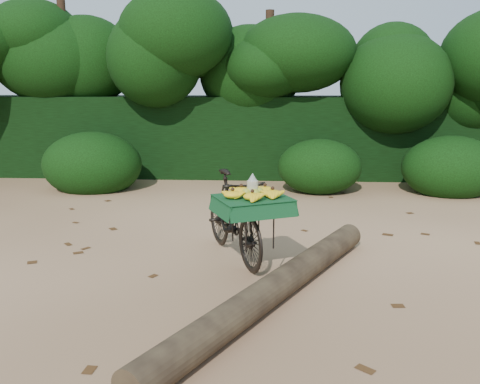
{
  "coord_description": "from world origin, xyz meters",
  "views": [
    {
      "loc": [
        0.53,
        -5.5,
        2.09
      ],
      "look_at": [
        0.19,
        0.28,
        0.85
      ],
      "focal_mm": 38.0,
      "sensor_mm": 36.0,
      "label": 1
    }
  ],
  "objects": [
    {
      "name": "tree_row",
      "position": [
        -0.65,
        5.5,
        2.0
      ],
      "size": [
        14.5,
        2.0,
        4.0
      ],
      "primitive_type": null,
      "color": "black",
      "rests_on": "ground"
    },
    {
      "name": "ground",
      "position": [
        0.0,
        0.0,
        0.0
      ],
      "size": [
        80.0,
        80.0,
        0.0
      ],
      "primitive_type": "plane",
      "color": "tan",
      "rests_on": "ground"
    },
    {
      "name": "hedge_backdrop",
      "position": [
        0.0,
        6.3,
        0.9
      ],
      "size": [
        26.0,
        1.8,
        1.8
      ],
      "primitive_type": "cube",
      "color": "black",
      "rests_on": "ground"
    },
    {
      "name": "bush_clumps",
      "position": [
        0.5,
        4.3,
        0.45
      ],
      "size": [
        8.8,
        1.7,
        0.9
      ],
      "primitive_type": null,
      "color": "black",
      "rests_on": "ground"
    },
    {
      "name": "vendor_bicycle",
      "position": [
        0.11,
        0.37,
        0.54
      ],
      "size": [
        1.31,
        1.89,
        1.06
      ],
      "rotation": [
        0.0,
        0.0,
        0.43
      ],
      "color": "black",
      "rests_on": "ground"
    },
    {
      "name": "leaf_litter",
      "position": [
        0.0,
        0.65,
        0.01
      ],
      "size": [
        7.0,
        7.3,
        0.01
      ],
      "primitive_type": null,
      "color": "#462A12",
      "rests_on": "ground"
    },
    {
      "name": "fallen_log",
      "position": [
        0.61,
        -0.84,
        0.15
      ],
      "size": [
        2.22,
        3.7,
        0.29
      ],
      "primitive_type": "cylinder",
      "rotation": [
        1.57,
        0.0,
        -0.5
      ],
      "color": "brown",
      "rests_on": "ground"
    }
  ]
}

